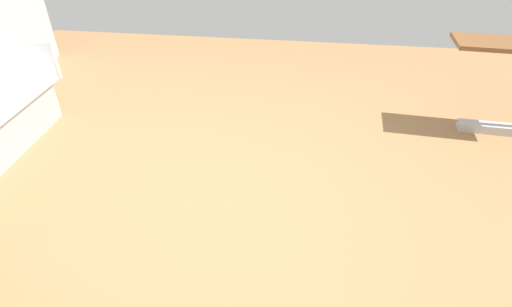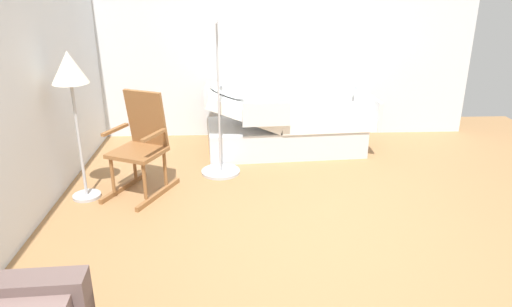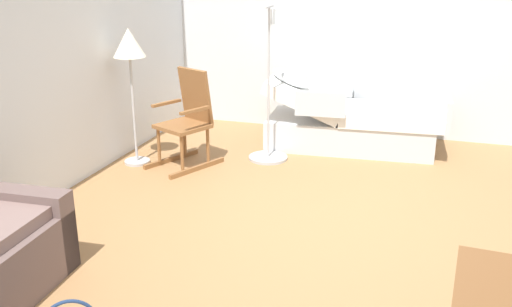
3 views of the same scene
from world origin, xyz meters
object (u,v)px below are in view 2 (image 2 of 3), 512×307
floor_lamp (70,78)px  iv_pole (220,152)px  rocking_chair (141,145)px  hospital_bed (285,128)px

floor_lamp → iv_pole: 1.77m
rocking_chair → iv_pole: iv_pole is taller
iv_pole → rocking_chair: bearing=118.8°
rocking_chair → iv_pole: (0.43, -0.78, -0.25)m
hospital_bed → rocking_chair: 1.97m
hospital_bed → rocking_chair: (-1.15, 1.59, 0.21)m
hospital_bed → iv_pole: 1.08m
rocking_chair → floor_lamp: floor_lamp is taller
hospital_bed → floor_lamp: size_ratio=1.47×
hospital_bed → iv_pole: iv_pole is taller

